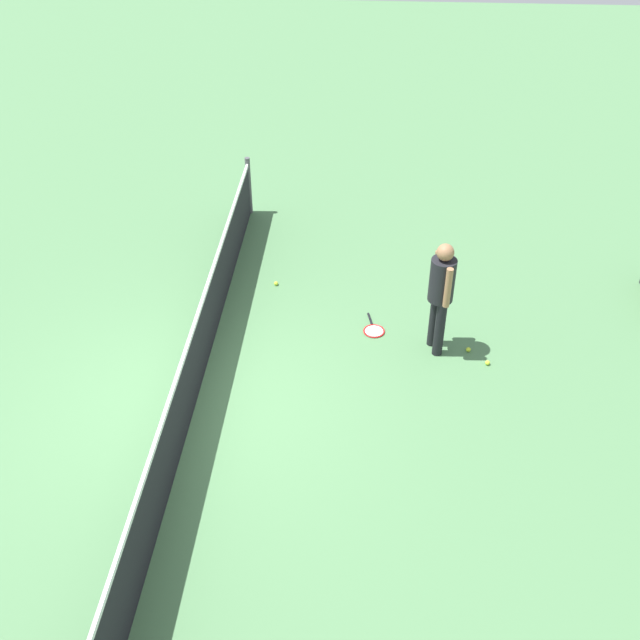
{
  "coord_description": "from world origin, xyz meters",
  "views": [
    {
      "loc": [
        -6.93,
        -2.07,
        6.64
      ],
      "look_at": [
        0.63,
        -1.57,
        0.9
      ],
      "focal_mm": 41.82,
      "sensor_mm": 36.0,
      "label": 1
    }
  ],
  "objects": [
    {
      "name": "player_near_side",
      "position": [
        1.27,
        -3.13,
        1.01
      ],
      "size": [
        0.52,
        0.42,
        1.7
      ],
      "color": "black",
      "rests_on": "ground_plane"
    },
    {
      "name": "court_net",
      "position": [
        0.0,
        0.0,
        0.5
      ],
      "size": [
        10.09,
        0.09,
        1.07
      ],
      "color": "#4C4C51",
      "rests_on": "ground_plane"
    },
    {
      "name": "ground_plane",
      "position": [
        0.0,
        0.0,
        0.0
      ],
      "size": [
        40.0,
        40.0,
        0.0
      ],
      "primitive_type": "plane",
      "color": "#4C7A4C"
    },
    {
      "name": "tennis_ball_by_net",
      "position": [
        1.23,
        -3.61,
        0.03
      ],
      "size": [
        0.07,
        0.07,
        0.07
      ],
      "primitive_type": "sphere",
      "color": "#C6E033",
      "rests_on": "ground_plane"
    },
    {
      "name": "tennis_ball_midcourt",
      "position": [
        2.68,
        -0.74,
        0.03
      ],
      "size": [
        0.07,
        0.07,
        0.07
      ],
      "primitive_type": "sphere",
      "color": "#C6E033",
      "rests_on": "ground_plane"
    },
    {
      "name": "tennis_racket_near_player",
      "position": [
        1.62,
        -2.28,
        0.01
      ],
      "size": [
        0.61,
        0.37,
        0.03
      ],
      "color": "red",
      "rests_on": "ground_plane"
    },
    {
      "name": "tennis_ball_near_player",
      "position": [
        0.96,
        -3.84,
        0.03
      ],
      "size": [
        0.07,
        0.07,
        0.07
      ],
      "primitive_type": "sphere",
      "color": "#C6E033",
      "rests_on": "ground_plane"
    }
  ]
}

